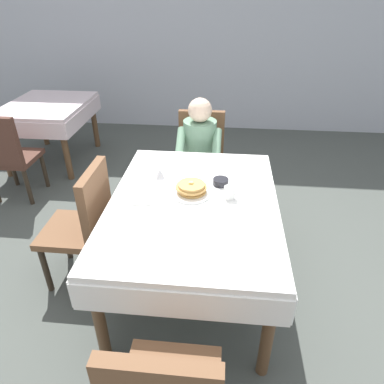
% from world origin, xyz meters
% --- Properties ---
extents(ground_plane, '(14.00, 14.00, 0.00)m').
position_xyz_m(ground_plane, '(0.00, 0.00, 0.00)').
color(ground_plane, '#474C47').
extents(back_wall, '(12.00, 0.16, 3.20)m').
position_xyz_m(back_wall, '(0.00, 3.40, 1.60)').
color(back_wall, '#B2B7C1').
rests_on(back_wall, ground).
extents(dining_table_main, '(1.12, 1.52, 0.74)m').
position_xyz_m(dining_table_main, '(0.00, 0.00, 0.65)').
color(dining_table_main, white).
rests_on(dining_table_main, ground).
extents(chair_diner, '(0.44, 0.45, 0.93)m').
position_xyz_m(chair_diner, '(-0.04, 1.17, 0.53)').
color(chair_diner, brown).
rests_on(chair_diner, ground).
extents(diner_person, '(0.40, 0.43, 1.12)m').
position_xyz_m(diner_person, '(-0.04, 1.01, 0.67)').
color(diner_person, gray).
rests_on(diner_person, ground).
extents(chair_left_side, '(0.45, 0.44, 0.93)m').
position_xyz_m(chair_left_side, '(-0.77, 0.00, 0.53)').
color(chair_left_side, brown).
rests_on(chair_left_side, ground).
extents(plate_breakfast, '(0.28, 0.28, 0.02)m').
position_xyz_m(plate_breakfast, '(-0.02, 0.08, 0.75)').
color(plate_breakfast, white).
rests_on(plate_breakfast, dining_table_main).
extents(breakfast_stack, '(0.21, 0.21, 0.08)m').
position_xyz_m(breakfast_stack, '(-0.02, 0.08, 0.79)').
color(breakfast_stack, tan).
rests_on(breakfast_stack, plate_breakfast).
extents(cup_coffee, '(0.11, 0.08, 0.08)m').
position_xyz_m(cup_coffee, '(0.24, 0.05, 0.78)').
color(cup_coffee, white).
rests_on(cup_coffee, dining_table_main).
extents(bowl_butter, '(0.11, 0.11, 0.04)m').
position_xyz_m(bowl_butter, '(0.17, 0.23, 0.76)').
color(bowl_butter, black).
rests_on(bowl_butter, dining_table_main).
extents(syrup_pitcher, '(0.08, 0.08, 0.07)m').
position_xyz_m(syrup_pitcher, '(-0.27, 0.28, 0.78)').
color(syrup_pitcher, silver).
rests_on(syrup_pitcher, dining_table_main).
extents(fork_left_of_plate, '(0.03, 0.18, 0.00)m').
position_xyz_m(fork_left_of_plate, '(-0.21, 0.06, 0.74)').
color(fork_left_of_plate, silver).
rests_on(fork_left_of_plate, dining_table_main).
extents(knife_right_of_plate, '(0.03, 0.20, 0.00)m').
position_xyz_m(knife_right_of_plate, '(0.17, 0.06, 0.74)').
color(knife_right_of_plate, silver).
rests_on(knife_right_of_plate, dining_table_main).
extents(spoon_near_edge, '(0.15, 0.02, 0.00)m').
position_xyz_m(spoon_near_edge, '(0.01, -0.25, 0.74)').
color(spoon_near_edge, silver).
rests_on(spoon_near_edge, dining_table_main).
extents(napkin_folded, '(0.18, 0.13, 0.01)m').
position_xyz_m(napkin_folded, '(-0.32, -0.04, 0.74)').
color(napkin_folded, white).
rests_on(napkin_folded, dining_table_main).
extents(background_table_far, '(0.92, 1.12, 0.74)m').
position_xyz_m(background_table_far, '(-1.94, 1.96, 0.62)').
color(background_table_far, silver).
rests_on(background_table_far, ground).
extents(background_chair_empty, '(0.44, 0.45, 0.93)m').
position_xyz_m(background_chair_empty, '(-1.94, 1.01, 0.53)').
color(background_chair_empty, '#4C2D23').
rests_on(background_chair_empty, ground).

